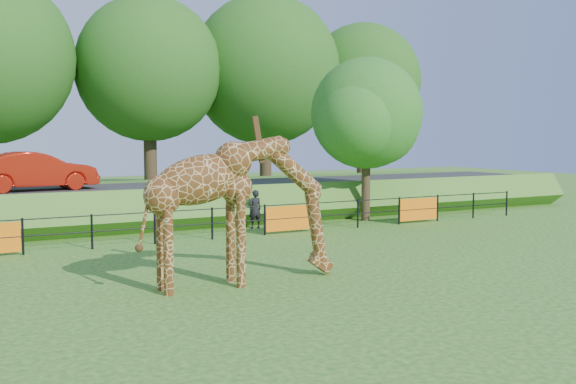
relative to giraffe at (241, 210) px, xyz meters
name	(u,v)px	position (x,y,z in m)	size (l,w,h in m)	color
ground	(341,288)	(1.86, -1.46, -1.76)	(90.00, 90.00, 0.00)	#265B16
giraffe	(241,210)	(0.00, 0.00, 0.00)	(4.94, 0.91, 3.53)	#583012
perimeter_fence	(212,223)	(1.86, 6.54, -1.21)	(28.07, 0.10, 1.10)	black
embankment	(149,201)	(1.86, 14.04, -1.11)	(40.00, 9.00, 1.30)	#265B16
road	(159,188)	(1.86, 12.54, -0.40)	(40.00, 5.00, 0.12)	#2A2A2C
car_red	(35,171)	(-2.99, 12.69, 0.40)	(1.59, 4.55, 1.50)	red
visitor	(255,209)	(4.29, 8.27, -1.03)	(0.54, 0.35, 1.47)	black
tree_east	(368,118)	(9.45, 8.17, 2.52)	(5.40, 4.71, 6.76)	#352717
bg_tree_line	(147,68)	(3.75, 20.54, 5.43)	(37.30, 8.80, 11.82)	#352717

